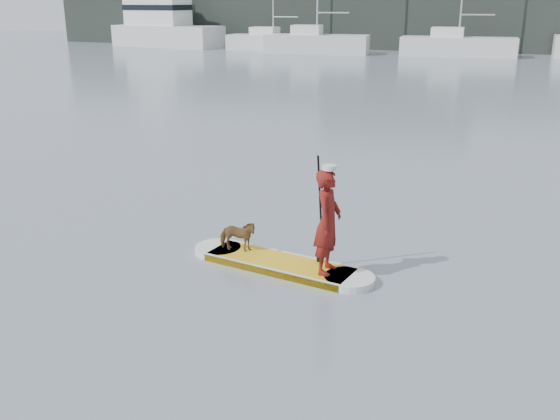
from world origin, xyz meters
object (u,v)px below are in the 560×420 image
(motor_yacht_b, at_px, (163,25))
(sailboat_d, at_px, (457,44))
(sailboat_b, at_px, (273,41))
(paddler, at_px, (328,222))
(sailboat_c, at_px, (316,42))
(dog, at_px, (237,236))
(paddleboard, at_px, (280,264))

(motor_yacht_b, bearing_deg, sailboat_d, 5.36)
(motor_yacht_b, bearing_deg, sailboat_b, 3.72)
(paddler, distance_m, sailboat_d, 43.52)
(sailboat_c, bearing_deg, dog, -80.76)
(sailboat_c, bearing_deg, paddler, -78.78)
(dog, xyz_separation_m, sailboat_b, (-16.79, 43.64, 0.45))
(dog, height_order, motor_yacht_b, motor_yacht_b)
(dog, height_order, sailboat_b, sailboat_b)
(paddler, xyz_separation_m, dog, (-1.67, 0.26, -0.56))
(sailboat_b, bearing_deg, dog, -68.35)
(paddleboard, bearing_deg, dog, -180.00)
(sailboat_c, bearing_deg, paddleboard, -79.77)
(paddler, xyz_separation_m, sailboat_b, (-18.45, 43.90, -0.11))
(paddleboard, relative_size, dog, 5.03)
(paddler, relative_size, motor_yacht_b, 0.15)
(sailboat_b, bearing_deg, paddler, -66.59)
(paddler, xyz_separation_m, sailboat_d, (-2.65, 43.44, -0.02))
(paddleboard, height_order, dog, dog)
(sailboat_d, bearing_deg, dog, -92.51)
(sailboat_d, bearing_deg, motor_yacht_b, 173.35)
(sailboat_b, height_order, motor_yacht_b, sailboat_b)
(paddler, xyz_separation_m, sailboat_c, (-13.82, 41.96, -0.05))
(dog, height_order, sailboat_c, sailboat_c)
(sailboat_d, bearing_deg, paddler, -90.32)
(dog, bearing_deg, paddler, -109.08)
(paddleboard, xyz_separation_m, sailboat_b, (-17.61, 43.77, 0.78))
(paddler, bearing_deg, dog, 79.79)
(sailboat_c, distance_m, sailboat_d, 11.28)
(dog, relative_size, sailboat_d, 0.05)
(sailboat_b, bearing_deg, paddleboard, -67.47)
(sailboat_b, bearing_deg, sailboat_d, -1.03)
(paddler, distance_m, dog, 1.78)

